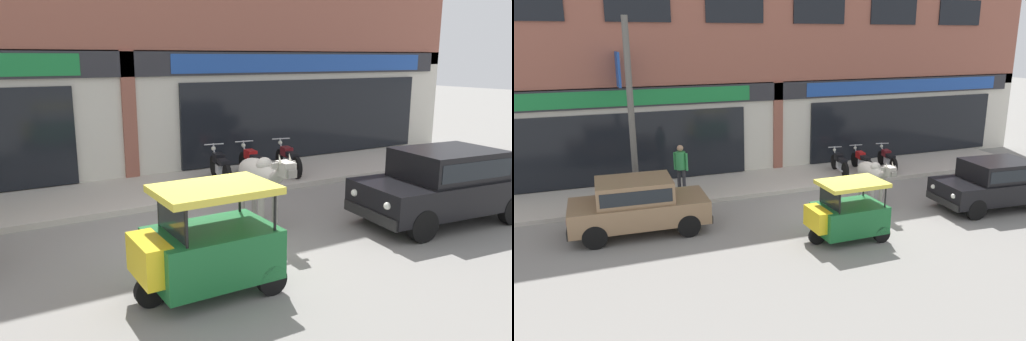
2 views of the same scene
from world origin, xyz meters
TOP-DOWN VIEW (x-y plane):
  - ground_plane at (0.00, 0.00)m, footprint 90.00×90.00m
  - sidewalk at (0.00, 3.61)m, footprint 19.00×2.82m
  - shop_building at (-0.00, 5.27)m, footprint 23.00×1.40m
  - cow at (1.08, 0.20)m, footprint 0.61×2.15m
  - car_0 at (-5.81, 0.60)m, footprint 3.67×1.74m
  - car_1 at (4.39, -1.36)m, footprint 3.71×1.90m
  - auto_rickshaw at (-0.97, -1.84)m, footprint 1.99×1.17m
  - motorcycle_0 at (1.79, 3.39)m, footprint 0.63×1.80m
  - motorcycle_1 at (2.73, 3.39)m, footprint 0.57×1.81m
  - motorcycle_2 at (3.80, 3.28)m, footprint 0.67×1.79m
  - pedestrian at (-4.13, 3.08)m, footprint 0.40×0.36m
  - utility_pole at (-5.60, 2.50)m, footprint 0.18×0.18m

SIDE VIEW (x-z plane):
  - ground_plane at x=0.00m, z-range 0.00..0.00m
  - sidewalk at x=0.00m, z-range 0.00..0.13m
  - motorcycle_0 at x=1.79m, z-range 0.08..0.95m
  - motorcycle_1 at x=2.73m, z-range 0.08..0.95m
  - motorcycle_2 at x=3.80m, z-range 0.08..0.95m
  - auto_rickshaw at x=-0.97m, z-range -0.10..1.42m
  - car_0 at x=-5.81m, z-range 0.08..1.54m
  - car_1 at x=4.39m, z-range 0.08..1.54m
  - cow at x=1.08m, z-range 0.20..1.81m
  - pedestrian at x=-4.13m, z-range 0.31..1.91m
  - utility_pole at x=-5.60m, z-range 0.13..5.58m
  - shop_building at x=0.00m, z-range -0.20..9.73m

